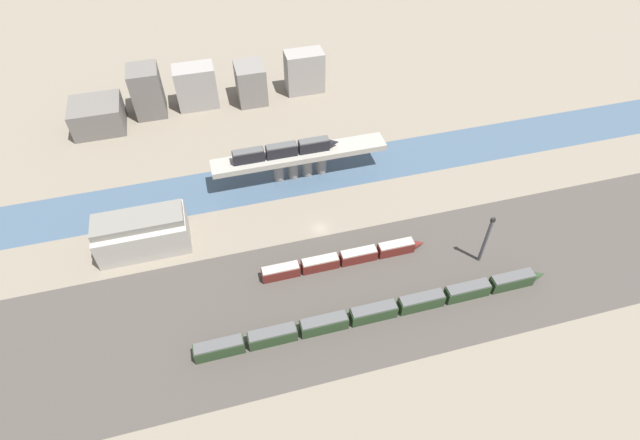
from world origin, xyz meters
name	(u,v)px	position (x,y,z in m)	size (l,w,h in m)	color
ground_plane	(320,229)	(0.00, 0.00, 0.00)	(400.00, 400.00, 0.00)	#756B5B
railbed_yard	(344,296)	(0.00, -24.00, 0.00)	(280.00, 42.00, 0.01)	#423D38
river_water	(300,175)	(0.00, 23.73, 0.00)	(320.00, 18.13, 0.01)	#3D5166
bridge	(300,158)	(0.00, 23.73, 6.84)	(53.59, 7.08, 9.10)	gray
train_on_bridge	(285,150)	(-4.39, 23.73, 11.00)	(32.47, 2.95, 3.89)	black
train_yard_near	(379,311)	(6.25, -31.70, 1.98)	(89.33, 3.12, 4.03)	#23381E
train_yard_mid	(344,259)	(2.94, -13.67, 1.75)	(44.92, 2.90, 3.59)	#5B1E19
warehouse_building	(142,233)	(-47.62, 6.18, 5.25)	(23.84, 12.18, 11.05)	#9E998E
signal_tower	(486,240)	(38.22, -21.93, 7.85)	(1.00, 0.93, 15.92)	#4C4C51
city_block_far_left	(98,116)	(-61.39, 66.40, 4.87)	(16.90, 15.06, 9.74)	#605B56
city_block_left	(147,91)	(-43.79, 71.52, 8.65)	(10.35, 11.61, 17.30)	#605B56
city_block_center	(196,87)	(-26.90, 71.76, 7.66)	(14.23, 8.88, 15.32)	gray
city_block_right	(251,83)	(-7.40, 70.19, 7.01)	(10.25, 12.08, 14.01)	slate
city_block_far_right	(304,72)	(13.15, 71.67, 7.75)	(14.03, 8.11, 15.50)	gray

